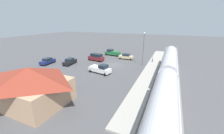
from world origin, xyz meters
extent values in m
plane|color=#4C4C4F|center=(0.00, 0.00, 0.00)|extent=(200.00, 200.00, 0.00)
cube|color=slate|center=(-14.00, 0.00, 0.09)|extent=(4.80, 70.00, 0.18)
cube|color=#59544C|center=(-14.72, 0.00, 0.24)|extent=(0.10, 70.00, 0.12)
cube|color=#59544C|center=(-13.28, 0.00, 0.24)|extent=(0.10, 70.00, 0.12)
cube|color=#A8A399|center=(-10.00, 0.00, 0.15)|extent=(3.20, 46.00, 0.30)
cube|color=silver|center=(-14.00, 3.01, 2.15)|extent=(2.90, 19.48, 3.70)
cube|color=#19389E|center=(-12.54, 3.01, 1.85)|extent=(0.04, 17.92, 0.36)
cylinder|color=silver|center=(-14.00, 3.01, 3.90)|extent=(2.75, 18.70, 2.76)
cube|color=silver|center=(-14.00, 23.29, 2.15)|extent=(2.90, 19.48, 3.70)
cube|color=#19389E|center=(-12.54, 23.29, 1.85)|extent=(0.04, 17.92, 0.36)
cylinder|color=silver|center=(-14.00, 23.29, 3.90)|extent=(2.75, 18.70, 2.76)
cube|color=tan|center=(4.00, 22.00, 1.74)|extent=(10.15, 7.47, 3.47)
pyramid|color=maroon|center=(4.00, 22.00, 4.47)|extent=(10.95, 8.27, 1.99)
cube|color=#4C3323|center=(4.00, 18.24, 1.05)|extent=(1.10, 0.08, 2.10)
cylinder|color=#23284C|center=(-9.37, -6.49, 0.72)|extent=(0.22, 0.22, 0.85)
cylinder|color=silver|center=(-9.37, -6.49, 1.46)|extent=(0.36, 0.36, 0.62)
sphere|color=tan|center=(-9.37, -6.49, 1.89)|extent=(0.24, 0.24, 0.24)
cube|color=white|center=(0.71, 7.05, 0.84)|extent=(5.66, 2.89, 0.92)
cube|color=#19232D|center=(-0.29, 7.23, 1.72)|extent=(2.01, 2.01, 0.84)
cylinder|color=black|center=(-1.55, 6.59, 0.38)|extent=(0.22, 0.76, 0.76)
cylinder|color=black|center=(-1.25, 8.28, 0.38)|extent=(0.22, 0.76, 0.76)
cylinder|color=black|center=(2.68, 5.82, 0.38)|extent=(0.22, 0.76, 0.76)
cylinder|color=black|center=(2.98, 7.51, 0.38)|extent=(0.22, 0.76, 0.76)
cube|color=white|center=(1.64, 6.88, 1.40)|extent=(3.25, 2.36, 0.20)
cube|color=maroon|center=(6.80, -1.94, 0.84)|extent=(5.12, 2.61, 1.00)
cube|color=#19232D|center=(6.65, -1.92, 1.78)|extent=(3.63, 2.17, 0.88)
cylinder|color=black|center=(8.79, -1.35, 0.34)|extent=(0.22, 0.68, 0.68)
cylinder|color=black|center=(8.56, -3.05, 0.34)|extent=(0.22, 0.68, 0.68)
cylinder|color=black|center=(5.03, -0.83, 0.34)|extent=(0.22, 0.68, 0.68)
cylinder|color=black|center=(4.80, -2.54, 0.34)|extent=(0.22, 0.68, 0.68)
cube|color=black|center=(11.62, 4.38, 0.72)|extent=(2.28, 4.66, 0.76)
cube|color=#19232D|center=(11.62, 4.38, 1.42)|extent=(1.83, 2.31, 0.64)
cylinder|color=black|center=(12.58, 2.77, 0.34)|extent=(0.22, 0.68, 0.68)
cylinder|color=black|center=(10.99, 2.61, 0.34)|extent=(0.22, 0.68, 0.68)
cylinder|color=black|center=(12.24, 6.15, 0.34)|extent=(0.22, 0.68, 0.68)
cylinder|color=black|center=(10.65, 5.99, 0.34)|extent=(0.22, 0.68, 0.68)
cube|color=navy|center=(17.62, 6.55, 0.72)|extent=(2.11, 4.60, 0.76)
cube|color=#19232D|center=(17.62, 6.55, 1.42)|extent=(1.75, 2.26, 0.64)
cylinder|color=black|center=(16.72, 8.20, 0.34)|extent=(0.22, 0.68, 0.68)
cylinder|color=black|center=(18.31, 8.30, 0.34)|extent=(0.22, 0.68, 0.68)
cylinder|color=black|center=(16.92, 4.81, 0.34)|extent=(0.22, 0.68, 0.68)
cylinder|color=black|center=(18.52, 4.91, 0.34)|extent=(0.22, 0.68, 0.68)
cube|color=#C6B284|center=(-1.08, -7.33, 0.72)|extent=(4.54, 1.95, 0.76)
cube|color=#19232D|center=(-1.08, -7.33, 1.42)|extent=(2.20, 1.67, 0.64)
cylinder|color=black|center=(0.60, -6.49, 0.34)|extent=(0.22, 0.68, 0.68)
cylinder|color=black|center=(0.64, -8.09, 0.34)|extent=(0.22, 0.68, 0.68)
cylinder|color=black|center=(-2.80, -6.57, 0.34)|extent=(0.22, 0.68, 0.68)
cylinder|color=black|center=(-2.76, -8.17, 0.34)|extent=(0.22, 0.68, 0.68)
cube|color=#236638|center=(4.81, -10.27, 0.84)|extent=(5.57, 2.49, 0.92)
cube|color=#19232D|center=(5.83, -10.37, 1.72)|extent=(1.89, 1.89, 0.84)
cylinder|color=black|center=(7.04, -9.63, 0.38)|extent=(0.22, 0.76, 0.76)
cylinder|color=black|center=(6.86, -11.34, 0.38)|extent=(0.22, 0.76, 0.76)
cylinder|color=black|center=(2.76, -9.20, 0.38)|extent=(0.22, 0.76, 0.76)
cylinder|color=black|center=(2.59, -10.91, 0.38)|extent=(0.22, 0.76, 0.76)
cube|color=#236638|center=(3.87, -10.18, 1.40)|extent=(3.14, 2.15, 0.20)
cylinder|color=#515156|center=(-7.20, -2.79, 4.23)|extent=(0.16, 0.16, 8.47)
sphere|color=#EAE5C6|center=(-7.20, -2.79, 8.65)|extent=(0.44, 0.44, 0.44)
camera|label=1|loc=(-14.02, 34.10, 11.56)|focal=22.37mm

